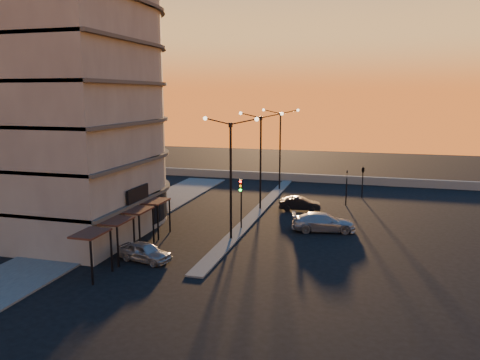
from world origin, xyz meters
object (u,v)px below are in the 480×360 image
streetlamp_mid (261,153)px  car_hatchback (145,252)px  traffic_light_main (241,196)px  car_wagon (324,222)px  car_sedan (300,204)px

streetlamp_mid → car_hatchback: 17.37m
traffic_light_main → car_wagon: size_ratio=0.81×
car_hatchback → car_sedan: size_ratio=0.96×
traffic_light_main → car_sedan: 8.99m
streetlamp_mid → car_hatchback: bearing=-104.9°
traffic_light_main → car_sedan: traffic_light_main is taller
car_wagon → car_hatchback: bearing=122.2°
traffic_light_main → car_hatchback: bearing=-115.5°
car_wagon → car_sedan: bearing=13.2°
traffic_light_main → car_hatchback: (-4.28, -8.96, -2.24)m
streetlamp_mid → traffic_light_main: streetlamp_mid is taller
car_wagon → traffic_light_main: bearing=90.8°
streetlamp_mid → traffic_light_main: bearing=-90.0°
streetlamp_mid → traffic_light_main: 7.62m
streetlamp_mid → car_sedan: 6.25m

